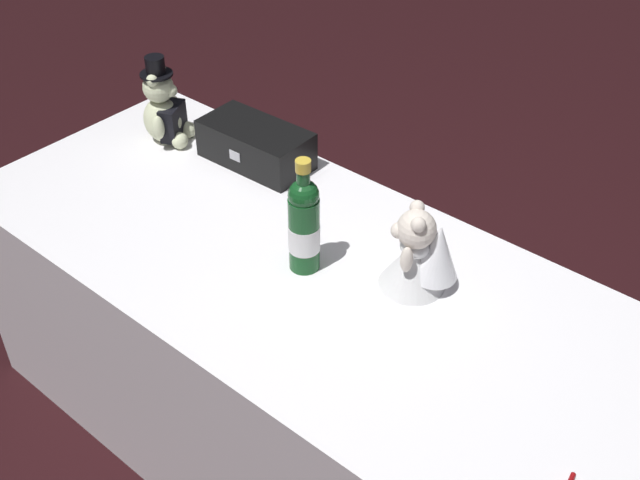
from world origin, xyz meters
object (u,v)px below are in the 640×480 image
Objects in this scene: champagne_bottle at (304,224)px; gift_case_black at (256,145)px; teddy_bear_groom at (164,110)px; teddy_bear_bride at (421,254)px.

champagne_bottle is 0.92× the size of gift_case_black.
teddy_bear_groom is 0.31m from gift_case_black.
champagne_bottle is at bearing -32.47° from gift_case_black.
teddy_bear_bride is 0.29m from champagne_bottle.
champagne_bottle reaches higher than teddy_bear_groom.
teddy_bear_bride is 0.72× the size of champagne_bottle.
champagne_bottle reaches higher than teddy_bear_bride.
teddy_bear_groom is 0.98m from teddy_bear_bride.
gift_case_black is (-0.68, 0.15, -0.04)m from teddy_bear_bride.
teddy_bear_groom is 1.25× the size of teddy_bear_bride.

